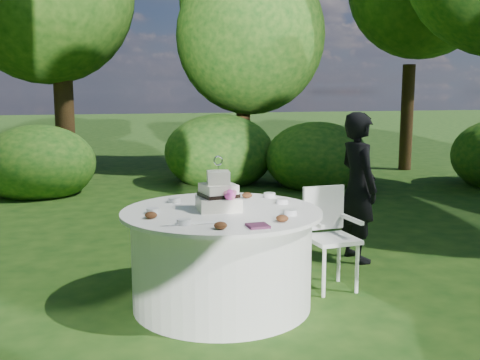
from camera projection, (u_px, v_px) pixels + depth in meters
name	position (u px, v px, depth m)	size (l,w,h in m)	color
ground	(222.00, 305.00, 4.47)	(80.00, 80.00, 0.00)	#163B10
napkins	(258.00, 226.00, 3.80)	(0.14, 0.14, 0.02)	#4B203A
feather_plume	(194.00, 223.00, 3.89)	(0.48, 0.07, 0.01)	white
guest	(358.00, 187.00, 5.56)	(0.54, 0.36, 1.49)	black
table	(222.00, 258.00, 4.41)	(1.56, 1.56, 0.77)	white
cake	(219.00, 195.00, 4.35)	(0.34, 0.35, 0.43)	white
chair	(328.00, 229.00, 4.82)	(0.41, 0.40, 0.87)	white
votives	(227.00, 206.00, 4.40)	(1.17, 0.91, 0.04)	white
petal_cups	(226.00, 212.00, 4.15)	(1.00, 1.10, 0.05)	#562D16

